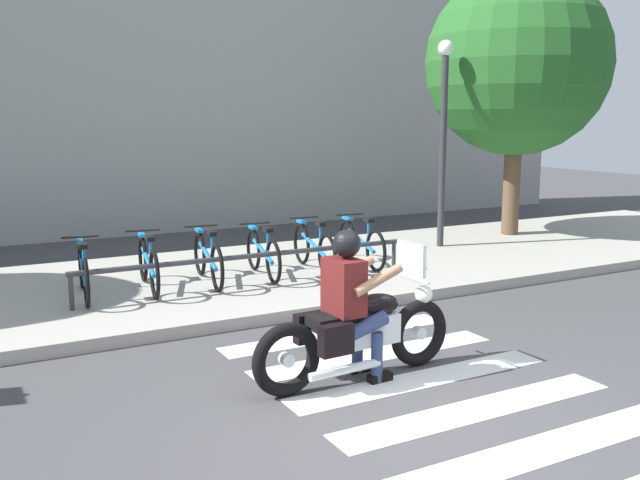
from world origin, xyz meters
TOP-DOWN VIEW (x-y plane):
  - ground_plane at (0.00, 0.00)m, footprint 48.00×48.00m
  - sidewalk at (0.00, 5.30)m, footprint 24.00×4.40m
  - crosswalk_stripe_1 at (0.58, -0.80)m, footprint 2.80×0.40m
  - crosswalk_stripe_2 at (0.58, 0.00)m, footprint 2.80×0.40m
  - crosswalk_stripe_3 at (0.58, 0.80)m, footprint 2.80×0.40m
  - crosswalk_stripe_4 at (0.58, 1.60)m, footprint 2.80×0.40m
  - crosswalk_stripe_5 at (0.58, 2.40)m, footprint 2.80×0.40m
  - motorcycle at (0.05, 1.09)m, footprint 2.20×0.65m
  - rider at (-0.03, 1.09)m, footprint 0.64×0.56m
  - bicycle_0 at (-1.75, 4.94)m, footprint 0.48×1.70m
  - bicycle_1 at (-0.90, 4.94)m, footprint 0.48×1.72m
  - bicycle_2 at (-0.06, 4.94)m, footprint 0.48×1.73m
  - bicycle_3 at (0.79, 4.94)m, footprint 0.48×1.62m
  - bicycle_4 at (1.63, 4.94)m, footprint 0.48×1.73m
  - bicycle_5 at (2.48, 4.94)m, footprint 0.48×1.71m
  - bike_rack at (0.36, 4.38)m, footprint 4.83×0.07m
  - street_lamp at (4.67, 5.70)m, footprint 0.28×0.28m
  - tree_near_rack at (6.75, 6.10)m, footprint 3.58×3.58m
  - building_backdrop at (0.00, 11.00)m, footprint 24.00×1.20m

SIDE VIEW (x-z plane):
  - ground_plane at x=0.00m, z-range 0.00..0.00m
  - crosswalk_stripe_1 at x=0.58m, z-range 0.00..0.01m
  - crosswalk_stripe_2 at x=0.58m, z-range 0.00..0.01m
  - crosswalk_stripe_3 at x=0.58m, z-range 0.00..0.01m
  - crosswalk_stripe_4 at x=0.58m, z-range 0.00..0.01m
  - crosswalk_stripe_5 at x=0.58m, z-range 0.00..0.01m
  - sidewalk at x=0.00m, z-range 0.00..0.15m
  - motorcycle at x=0.05m, z-range -0.16..1.10m
  - bicycle_0 at x=-1.75m, z-range 0.12..0.88m
  - bicycle_3 at x=0.79m, z-range 0.12..0.88m
  - bicycle_1 at x=-0.90m, z-range 0.12..0.90m
  - bicycle_2 at x=-0.06m, z-range 0.12..0.90m
  - bicycle_5 at x=2.48m, z-range 0.11..0.90m
  - bicycle_4 at x=1.63m, z-range 0.11..0.91m
  - bike_rack at x=0.36m, z-range 0.33..0.82m
  - rider at x=-0.03m, z-range 0.11..1.57m
  - street_lamp at x=4.67m, z-range 0.44..4.24m
  - tree_near_rack at x=6.75m, z-range 0.85..6.15m
  - building_backdrop at x=0.00m, z-range 0.00..9.06m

